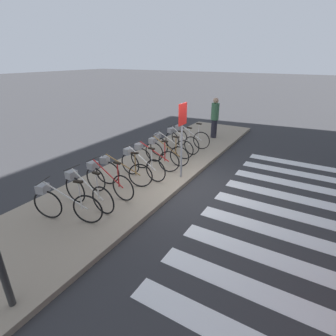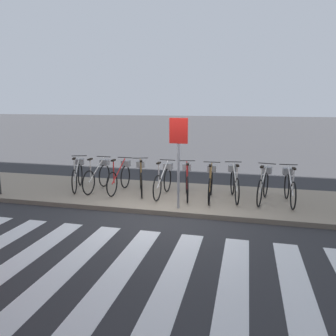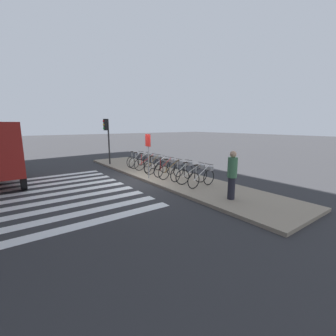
# 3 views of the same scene
# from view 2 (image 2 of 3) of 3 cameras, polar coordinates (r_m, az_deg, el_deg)

# --- Properties ---
(ground_plane) EXTENTS (120.00, 120.00, 0.00)m
(ground_plane) POSITION_cam_2_polar(r_m,az_deg,el_deg) (7.96, -0.97, -8.31)
(ground_plane) COLOR #2D2D30
(sidewalk) EXTENTS (14.71, 2.90, 0.12)m
(sidewalk) POSITION_cam_2_polar(r_m,az_deg,el_deg) (9.28, 1.29, -5.04)
(sidewalk) COLOR gray
(sidewalk) RESTS_ON ground_plane
(parked_bicycle_0) EXTENTS (0.66, 1.58, 1.02)m
(parked_bicycle_0) POSITION_cam_2_polar(r_m,az_deg,el_deg) (10.20, -15.44, -1.03)
(parked_bicycle_0) COLOR black
(parked_bicycle_0) RESTS_ON sidewalk
(parked_bicycle_1) EXTENTS (0.46, 1.65, 1.02)m
(parked_bicycle_1) POSITION_cam_2_polar(r_m,az_deg,el_deg) (9.92, -12.05, -1.21)
(parked_bicycle_1) COLOR black
(parked_bicycle_1) RESTS_ON sidewalk
(parked_bicycle_2) EXTENTS (0.46, 1.65, 1.02)m
(parked_bicycle_2) POSITION_cam_2_polar(r_m,az_deg,el_deg) (9.63, -8.32, -1.45)
(parked_bicycle_2) COLOR black
(parked_bicycle_2) RESTS_ON sidewalk
(parked_bicycle_3) EXTENTS (0.68, 1.57, 1.02)m
(parked_bicycle_3) POSITION_cam_2_polar(r_m,az_deg,el_deg) (9.46, -4.74, -1.61)
(parked_bicycle_3) COLOR black
(parked_bicycle_3) RESTS_ON sidewalk
(parked_bicycle_4) EXTENTS (0.46, 1.65, 1.02)m
(parked_bicycle_4) POSITION_cam_2_polar(r_m,az_deg,el_deg) (9.12, -0.77, -2.05)
(parked_bicycle_4) COLOR black
(parked_bicycle_4) RESTS_ON sidewalk
(parked_bicycle_5) EXTENTS (0.51, 1.63, 1.02)m
(parked_bicycle_5) POSITION_cam_2_polar(r_m,az_deg,el_deg) (9.00, 3.31, -2.25)
(parked_bicycle_5) COLOR black
(parked_bicycle_5) RESTS_ON sidewalk
(parked_bicycle_6) EXTENTS (0.46, 1.65, 1.02)m
(parked_bicycle_6) POSITION_cam_2_polar(r_m,az_deg,el_deg) (8.86, 7.44, -2.55)
(parked_bicycle_6) COLOR black
(parked_bicycle_6) RESTS_ON sidewalk
(parked_bicycle_7) EXTENTS (0.47, 1.64, 1.02)m
(parked_bicycle_7) POSITION_cam_2_polar(r_m,az_deg,el_deg) (8.98, 11.48, -2.49)
(parked_bicycle_7) COLOR black
(parked_bicycle_7) RESTS_ON sidewalk
(parked_bicycle_8) EXTENTS (0.51, 1.63, 1.02)m
(parked_bicycle_8) POSITION_cam_2_polar(r_m,az_deg,el_deg) (8.96, 16.33, -2.76)
(parked_bicycle_8) COLOR black
(parked_bicycle_8) RESTS_ON sidewalk
(parked_bicycle_9) EXTENTS (0.46, 1.65, 1.02)m
(parked_bicycle_9) POSITION_cam_2_polar(r_m,az_deg,el_deg) (8.98, 20.39, -2.99)
(parked_bicycle_9) COLOR black
(parked_bicycle_9) RESTS_ON sidewalk
(sign_post) EXTENTS (0.44, 0.07, 2.21)m
(sign_post) POSITION_cam_2_polar(r_m,az_deg,el_deg) (7.78, 1.85, 3.55)
(sign_post) COLOR #99999E
(sign_post) RESTS_ON sidewalk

